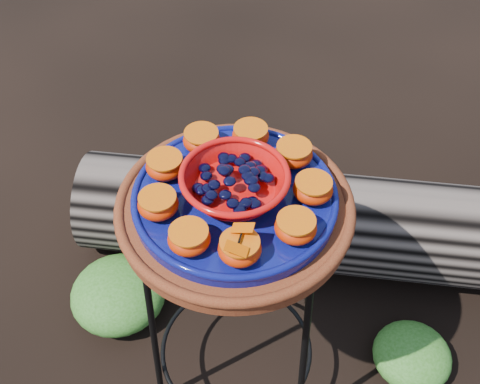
% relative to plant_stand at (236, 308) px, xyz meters
% --- Properties ---
extents(ground, '(60.00, 60.00, 0.00)m').
position_rel_plant_stand_xyz_m(ground, '(0.00, 0.00, -0.35)').
color(ground, black).
extents(plant_stand, '(0.44, 0.44, 0.70)m').
position_rel_plant_stand_xyz_m(plant_stand, '(0.00, 0.00, 0.00)').
color(plant_stand, black).
rests_on(plant_stand, ground).
extents(terracotta_saucer, '(0.47, 0.47, 0.04)m').
position_rel_plant_stand_xyz_m(terracotta_saucer, '(0.00, 0.00, 0.37)').
color(terracotta_saucer, '#57140A').
rests_on(terracotta_saucer, plant_stand).
extents(cobalt_plate, '(0.40, 0.40, 0.03)m').
position_rel_plant_stand_xyz_m(cobalt_plate, '(0.00, 0.00, 0.40)').
color(cobalt_plate, '#09083E').
rests_on(cobalt_plate, terracotta_saucer).
extents(red_bowl, '(0.20, 0.20, 0.06)m').
position_rel_plant_stand_xyz_m(red_bowl, '(0.00, 0.00, 0.44)').
color(red_bowl, red).
rests_on(red_bowl, cobalt_plate).
extents(glass_gems, '(0.16, 0.16, 0.03)m').
position_rel_plant_stand_xyz_m(glass_gems, '(0.00, 0.00, 0.48)').
color(glass_gems, black).
rests_on(glass_gems, red_bowl).
extents(orange_half_0, '(0.08, 0.08, 0.04)m').
position_rel_plant_stand_xyz_m(orange_half_0, '(0.04, -0.15, 0.44)').
color(orange_half_0, '#B20E00').
rests_on(orange_half_0, cobalt_plate).
extents(orange_half_1, '(0.08, 0.08, 0.04)m').
position_rel_plant_stand_xyz_m(orange_half_1, '(0.13, -0.08, 0.44)').
color(orange_half_1, '#B20E00').
rests_on(orange_half_1, cobalt_plate).
extents(orange_half_2, '(0.08, 0.08, 0.04)m').
position_rel_plant_stand_xyz_m(orange_half_2, '(0.15, 0.02, 0.44)').
color(orange_half_2, '#B20E00').
rests_on(orange_half_2, cobalt_plate).
extents(orange_half_3, '(0.08, 0.08, 0.04)m').
position_rel_plant_stand_xyz_m(orange_half_3, '(0.10, 0.11, 0.44)').
color(orange_half_3, '#B20E00').
rests_on(orange_half_3, cobalt_plate).
extents(orange_half_4, '(0.08, 0.08, 0.04)m').
position_rel_plant_stand_xyz_m(orange_half_4, '(0.00, 0.15, 0.44)').
color(orange_half_4, '#B20E00').
rests_on(orange_half_4, cobalt_plate).
extents(orange_half_5, '(0.08, 0.08, 0.04)m').
position_rel_plant_stand_xyz_m(orange_half_5, '(-0.09, 0.12, 0.44)').
color(orange_half_5, '#B20E00').
rests_on(orange_half_5, cobalt_plate).
extents(orange_half_6, '(0.08, 0.08, 0.04)m').
position_rel_plant_stand_xyz_m(orange_half_6, '(-0.15, 0.03, 0.44)').
color(orange_half_6, '#B20E00').
rests_on(orange_half_6, cobalt_plate).
extents(orange_half_7, '(0.08, 0.08, 0.04)m').
position_rel_plant_stand_xyz_m(orange_half_7, '(-0.13, -0.07, 0.44)').
color(orange_half_7, '#B20E00').
rests_on(orange_half_7, cobalt_plate).
extents(orange_half_8, '(0.08, 0.08, 0.04)m').
position_rel_plant_stand_xyz_m(orange_half_8, '(-0.05, -0.14, 0.44)').
color(orange_half_8, '#B20E00').
rests_on(orange_half_8, cobalt_plate).
extents(butterfly, '(0.09, 0.06, 0.02)m').
position_rel_plant_stand_xyz_m(butterfly, '(0.04, -0.15, 0.46)').
color(butterfly, '#D34C00').
rests_on(butterfly, orange_half_0).
extents(driftwood_log, '(1.72, 0.55, 0.32)m').
position_rel_plant_stand_xyz_m(driftwood_log, '(0.26, 0.48, -0.19)').
color(driftwood_log, black).
rests_on(driftwood_log, ground).
extents(foliage_left, '(0.29, 0.29, 0.15)m').
position_rel_plant_stand_xyz_m(foliage_left, '(-0.40, 0.15, -0.28)').
color(foliage_left, '#235811').
rests_on(foliage_left, ground).
extents(foliage_right, '(0.22, 0.22, 0.11)m').
position_rel_plant_stand_xyz_m(foliage_right, '(0.49, 0.12, -0.29)').
color(foliage_right, '#235811').
rests_on(foliage_right, ground).
extents(foliage_back, '(0.33, 0.33, 0.17)m').
position_rel_plant_stand_xyz_m(foliage_back, '(-0.07, 0.56, -0.27)').
color(foliage_back, '#235811').
rests_on(foliage_back, ground).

